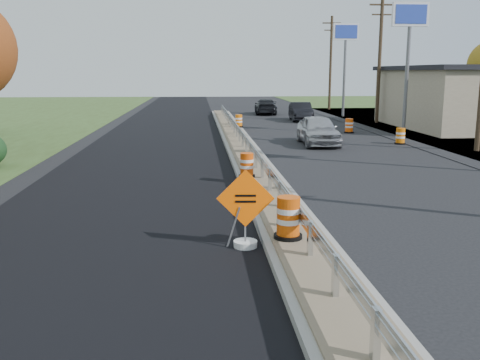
{
  "coord_description": "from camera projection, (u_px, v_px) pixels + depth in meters",
  "views": [
    {
      "loc": [
        -2.21,
        -16.08,
        3.83
      ],
      "look_at": [
        -1.14,
        -2.61,
        1.1
      ],
      "focal_mm": 40.0,
      "sensor_mm": 36.0,
      "label": 1
    }
  ],
  "objects": [
    {
      "name": "ground",
      "position": [
        270.0,
        197.0,
        16.64
      ],
      "size": [
        140.0,
        140.0,
        0.0
      ],
      "primitive_type": "plane",
      "color": "black",
      "rests_on": "ground"
    },
    {
      "name": "milled_overlay",
      "position": [
        153.0,
        152.0,
        26.07
      ],
      "size": [
        7.2,
        120.0,
        0.01
      ],
      "primitive_type": "cube",
      "color": "black",
      "rests_on": "ground"
    },
    {
      "name": "median",
      "position": [
        246.0,
        155.0,
        24.44
      ],
      "size": [
        1.6,
        55.0,
        0.23
      ],
      "color": "gray",
      "rests_on": "ground"
    },
    {
      "name": "guardrail",
      "position": [
        244.0,
        139.0,
        25.29
      ],
      "size": [
        0.1,
        46.15,
        0.72
      ],
      "color": "silver",
      "rests_on": "median"
    },
    {
      "name": "pylon_sign_mid",
      "position": [
        410.0,
        27.0,
        31.81
      ],
      "size": [
        2.2,
        0.3,
        7.9
      ],
      "color": "slate",
      "rests_on": "ground"
    },
    {
      "name": "pylon_sign_north",
      "position": [
        346.0,
        41.0,
        45.49
      ],
      "size": [
        2.2,
        0.3,
        7.9
      ],
      "color": "slate",
      "rests_on": "ground"
    },
    {
      "name": "utility_pole_nmid",
      "position": [
        380.0,
        57.0,
        40.01
      ],
      "size": [
        1.9,
        0.26,
        9.4
      ],
      "color": "#473523",
      "rests_on": "ground"
    },
    {
      "name": "utility_pole_north",
      "position": [
        331.0,
        61.0,
        54.67
      ],
      "size": [
        1.9,
        0.26,
        9.4
      ],
      "color": "#473523",
      "rests_on": "ground"
    },
    {
      "name": "caution_sign",
      "position": [
        245.0,
        228.0,
        11.81
      ],
      "size": [
        1.28,
        0.53,
        1.76
      ],
      "rotation": [
        0.0,
        0.0,
        -0.07
      ],
      "color": "white",
      "rests_on": "ground"
    },
    {
      "name": "barrel_median_near",
      "position": [
        288.0,
        218.0,
        11.73
      ],
      "size": [
        0.64,
        0.64,
        0.93
      ],
      "color": "black",
      "rests_on": "median"
    },
    {
      "name": "barrel_median_mid",
      "position": [
        247.0,
        166.0,
        18.64
      ],
      "size": [
        0.57,
        0.57,
        0.84
      ],
      "color": "black",
      "rests_on": "median"
    },
    {
      "name": "barrel_median_far",
      "position": [
        239.0,
        121.0,
        35.67
      ],
      "size": [
        0.56,
        0.56,
        0.83
      ],
      "color": "black",
      "rests_on": "median"
    },
    {
      "name": "barrel_shoulder_near",
      "position": [
        400.0,
        136.0,
        28.9
      ],
      "size": [
        0.6,
        0.6,
        0.87
      ],
      "color": "black",
      "rests_on": "ground"
    },
    {
      "name": "barrel_shoulder_mid",
      "position": [
        349.0,
        126.0,
        34.27
      ],
      "size": [
        0.62,
        0.62,
        0.91
      ],
      "color": "black",
      "rests_on": "ground"
    },
    {
      "name": "car_silver",
      "position": [
        318.0,
        130.0,
        28.67
      ],
      "size": [
        1.97,
        4.66,
        1.57
      ],
      "primitive_type": "imported",
      "rotation": [
        0.0,
        0.0,
        -0.02
      ],
      "color": "#B4B4B9",
      "rests_on": "ground"
    },
    {
      "name": "car_dark_mid",
      "position": [
        301.0,
        112.0,
        42.78
      ],
      "size": [
        1.83,
        4.54,
        1.46
      ],
      "primitive_type": "imported",
      "rotation": [
        0.0,
        0.0,
        -0.06
      ],
      "color": "black",
      "rests_on": "ground"
    },
    {
      "name": "car_dark_far",
      "position": [
        266.0,
        107.0,
        49.52
      ],
      "size": [
        2.34,
        4.97,
        1.4
      ],
      "primitive_type": "imported",
      "rotation": [
        0.0,
        0.0,
        3.06
      ],
      "color": "black",
      "rests_on": "ground"
    }
  ]
}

